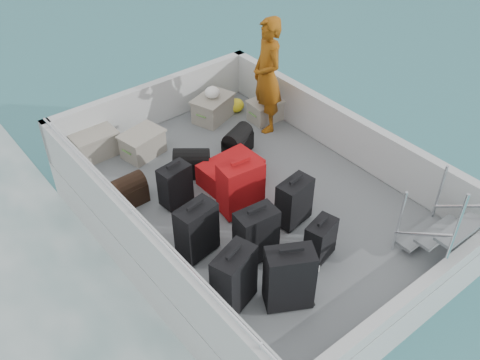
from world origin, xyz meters
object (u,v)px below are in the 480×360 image
object	(u,v)px
suitcase_2	(175,186)
suitcase_5	(241,188)
suitcase_8	(231,172)
crate_1	(143,145)
suitcase_6	(320,241)
suitcase_1	(197,231)
suitcase_7	(294,202)
crate_0	(95,145)
suitcase_4	(256,235)
suitcase_3	(289,279)
crate_2	(213,109)
passenger	(267,76)
suitcase_0	(234,280)
crate_3	(266,111)

from	to	relation	value
suitcase_2	suitcase_5	world-z (taller)	suitcase_5
suitcase_8	crate_1	distance (m)	1.45
suitcase_6	suitcase_2	bearing A→B (deg)	98.02
suitcase_1	suitcase_7	size ratio (longest dim) A/B	1.12
suitcase_6	suitcase_8	size ratio (longest dim) A/B	0.67
suitcase_8	crate_1	world-z (taller)	crate_1
suitcase_2	suitcase_5	size ratio (longest dim) A/B	0.79
suitcase_1	suitcase_2	distance (m)	0.97
crate_0	suitcase_7	bearing A→B (deg)	-65.82
suitcase_6	suitcase_4	bearing A→B (deg)	126.06
suitcase_1	suitcase_8	size ratio (longest dim) A/B	0.87
suitcase_3	suitcase_6	xyz separation A→B (m)	(0.74, 0.26, -0.11)
crate_2	passenger	bearing A→B (deg)	-53.45
suitcase_2	crate_1	distance (m)	1.25
suitcase_0	crate_0	bearing A→B (deg)	70.59
suitcase_1	crate_0	xyz separation A→B (m)	(-0.03, 2.58, -0.17)
suitcase_8	crate_2	size ratio (longest dim) A/B	1.33
suitcase_3	crate_2	world-z (taller)	suitcase_3
suitcase_5	suitcase_6	distance (m)	1.25
suitcase_7	suitcase_8	size ratio (longest dim) A/B	0.78
crate_1	crate_3	distance (m)	2.10
suitcase_7	crate_3	size ratio (longest dim) A/B	1.20
suitcase_8	crate_2	xyz separation A→B (m)	(0.78, 1.46, 0.02)
suitcase_2	crate_0	distance (m)	1.69
crate_2	suitcase_6	bearing A→B (deg)	-104.66
suitcase_6	suitcase_7	world-z (taller)	suitcase_7
suitcase_2	passenger	xyz separation A→B (m)	(2.14, 0.67, 0.60)
suitcase_4	crate_2	distance (m)	3.13
suitcase_3	crate_1	xyz separation A→B (m)	(0.20, 3.36, -0.21)
passenger	suitcase_3	bearing A→B (deg)	-19.18
suitcase_4	passenger	world-z (taller)	passenger
suitcase_3	suitcase_6	distance (m)	0.79
suitcase_2	passenger	size ratio (longest dim) A/B	0.33
suitcase_6	crate_0	xyz separation A→B (m)	(-1.10, 3.53, -0.09)
suitcase_6	passenger	distance (m)	2.96
suitcase_0	crate_3	size ratio (longest dim) A/B	1.42
crate_1	crate_2	bearing A→B (deg)	6.16
crate_0	crate_2	world-z (taller)	crate_2
suitcase_0	suitcase_1	distance (m)	0.87
suitcase_3	crate_1	distance (m)	3.38
suitcase_0	suitcase_8	bearing A→B (deg)	35.31
suitcase_8	crate_0	world-z (taller)	crate_0
suitcase_8	crate_3	xyz separation A→B (m)	(1.45, 0.92, -0.00)
suitcase_0	suitcase_8	xyz separation A→B (m)	(1.27, 1.70, -0.22)
suitcase_5	crate_2	size ratio (longest dim) A/B	1.21
crate_2	crate_3	xyz separation A→B (m)	(0.67, -0.55, -0.03)
crate_3	passenger	xyz separation A→B (m)	(-0.15, -0.16, 0.74)
suitcase_1	suitcase_8	distance (m)	1.43
suitcase_3	suitcase_5	world-z (taller)	suitcase_3
suitcase_4	suitcase_7	bearing A→B (deg)	19.00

